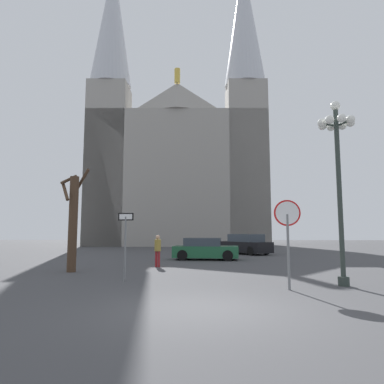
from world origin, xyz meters
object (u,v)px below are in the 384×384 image
(bare_tree, at_px, (73,220))
(parked_car_near_green, at_px, (205,249))
(cathedral, at_px, (178,155))
(stop_sign, at_px, (288,226))
(parked_car_far_black, at_px, (244,245))
(one_way_arrow_sign, at_px, (125,238))
(pedestrian_walking, at_px, (158,248))
(street_lamp, at_px, (338,160))

(bare_tree, distance_m, parked_car_near_green, 9.04)
(cathedral, bearing_deg, stop_sign, -79.94)
(parked_car_near_green, xyz_separation_m, parked_car_far_black, (3.08, 5.44, 0.08))
(one_way_arrow_sign, height_order, pedestrian_walking, one_way_arrow_sign)
(stop_sign, xyz_separation_m, parked_car_near_green, (-2.51, 11.01, -1.30))
(cathedral, distance_m, bare_tree, 30.23)
(cathedral, bearing_deg, parked_car_far_black, -68.78)
(bare_tree, relative_size, parked_car_near_green, 1.11)
(cathedral, xyz_separation_m, stop_sign, (5.85, -33.01, -9.63))
(bare_tree, bearing_deg, pedestrian_walking, 31.47)
(cathedral, relative_size, stop_sign, 13.76)
(stop_sign, bearing_deg, cathedral, 100.06)
(street_lamp, relative_size, parked_car_far_black, 1.34)
(street_lamp, distance_m, pedestrian_walking, 9.47)
(cathedral, height_order, street_lamp, cathedral)
(street_lamp, distance_m, parked_car_near_green, 11.67)
(street_lamp, bearing_deg, cathedral, 103.63)
(bare_tree, xyz_separation_m, pedestrian_walking, (3.51, 2.15, -1.31))
(street_lamp, bearing_deg, stop_sign, -157.43)
(bare_tree, relative_size, parked_car_far_black, 0.99)
(pedestrian_walking, bearing_deg, cathedral, 92.07)
(cathedral, relative_size, parked_car_far_black, 8.11)
(bare_tree, height_order, parked_car_far_black, bare_tree)
(street_lamp, relative_size, pedestrian_walking, 3.95)
(stop_sign, distance_m, parked_car_far_black, 16.50)
(pedestrian_walking, bearing_deg, bare_tree, -148.53)
(cathedral, relative_size, bare_tree, 8.18)
(stop_sign, distance_m, bare_tree, 9.47)
(parked_car_near_green, distance_m, parked_car_far_black, 6.25)
(parked_car_far_black, xyz_separation_m, pedestrian_walking, (-5.47, -9.94, 0.23))
(street_lamp, height_order, pedestrian_walking, street_lamp)
(parked_car_near_green, height_order, pedestrian_walking, pedestrian_walking)
(one_way_arrow_sign, relative_size, street_lamp, 0.39)
(parked_car_near_green, bearing_deg, parked_car_far_black, 60.44)
(one_way_arrow_sign, relative_size, parked_car_near_green, 0.58)
(cathedral, bearing_deg, parked_car_near_green, -81.35)
(street_lamp, bearing_deg, one_way_arrow_sign, 173.97)
(bare_tree, bearing_deg, stop_sign, -27.40)
(parked_car_far_black, bearing_deg, bare_tree, -126.60)
(cathedral, distance_m, pedestrian_walking, 28.57)
(cathedral, distance_m, one_way_arrow_sign, 32.99)
(parked_car_near_green, bearing_deg, bare_tree, -131.55)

